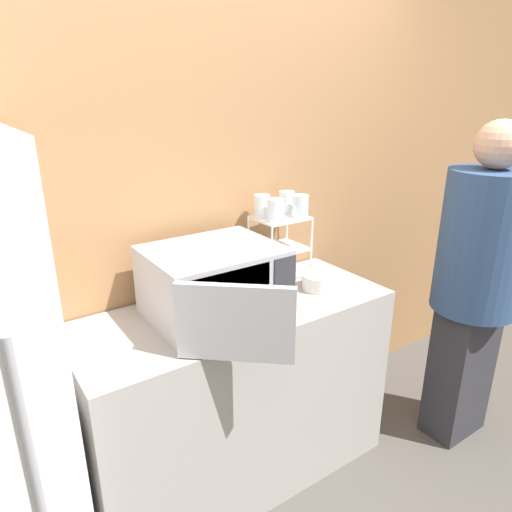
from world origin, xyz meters
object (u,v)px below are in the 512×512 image
glass_back_right (287,202)px  bowl (321,282)px  person (477,276)px  glass_front_right (300,206)px  glass_front_left (276,210)px  glass_back_left (262,206)px  microwave (215,283)px  dish_rack (280,235)px

glass_back_right → bowl: glass_back_right is taller
glass_back_right → person: bearing=-40.5°
glass_front_right → bowl: (0.01, -0.16, -0.34)m
glass_front_left → person: person is taller
glass_front_right → glass_back_left: bearing=145.0°
glass_front_right → microwave: bearing=-168.1°
dish_rack → glass_back_right: size_ratio=3.04×
microwave → bowl: bearing=-4.0°
glass_back_left → person: bearing=-35.4°
glass_back_right → glass_back_left: (-0.15, 0.00, 0.00)m
glass_front_left → glass_back_left: 0.10m
microwave → glass_back_right: 0.63m
glass_back_right → glass_back_left: bearing=179.6°
dish_rack → glass_front_right: size_ratio=3.04×
microwave → glass_back_right: bearing=22.0°
person → glass_front_right: bearing=144.5°
microwave → glass_front_right: size_ratio=6.77×
glass_back_left → person: person is taller
glass_front_left → glass_front_right: same height
glass_back_left → glass_front_left: bearing=-87.9°
bowl → microwave: bearing=176.0°
glass_back_left → person: 1.14m
glass_front_right → bowl: glass_front_right is taller
glass_front_left → glass_back_left: same height
dish_rack → glass_back_left: size_ratio=3.04×
glass_front_left → bowl: size_ratio=0.60×
bowl → glass_front_right: bearing=94.9°
dish_rack → glass_back_left: bearing=147.6°
microwave → bowl: 0.57m
glass_back_right → glass_back_left: size_ratio=1.00×
glass_back_right → microwave: bearing=-158.0°
glass_back_right → person: size_ratio=0.06×
glass_front_right → glass_back_left: same height
glass_front_right → bowl: bearing=-85.1°
dish_rack → glass_back_right: glass_back_right is taller
glass_back_left → microwave: bearing=-150.7°
glass_front_right → dish_rack: bearing=142.6°
dish_rack → person: 1.02m
microwave → person: (1.28, -0.41, -0.12)m
dish_rack → glass_back_left: (-0.08, 0.05, 0.15)m
microwave → glass_front_right: bearing=11.9°
glass_back_right → glass_front_right: (0.00, -0.10, 0.00)m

